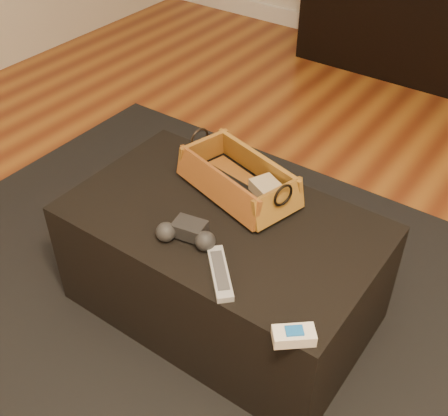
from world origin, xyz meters
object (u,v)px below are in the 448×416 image
Objects in this scene: wicker_basket at (238,180)px; silver_remote at (220,273)px; ottoman at (223,265)px; game_controller at (187,233)px; media_cabinet at (422,28)px; tv_remote at (231,184)px; cream_gadget at (294,335)px.

wicker_basket is 0.39m from silver_remote.
ottoman is at bearing -75.64° from wicker_basket.
game_controller is at bearing 160.05° from silver_remote.
wicker_basket is at bearing 116.98° from silver_remote.
media_cabinet is at bearing 96.99° from silver_remote.
silver_remote is at bearing -55.97° from ottoman.
silver_remote is (0.31, -2.51, 0.16)m from media_cabinet.
ottoman is 0.28m from tv_remote.
cream_gadget is (0.48, -0.41, -0.01)m from tv_remote.
ottoman is 4.54× the size of tv_remote.
game_controller is at bearing -87.06° from wicker_basket.
silver_remote is at bearing -19.95° from game_controller.
cream_gadget is (0.46, -0.42, -0.03)m from wicker_basket.
ottoman is 5.59× the size of silver_remote.
wicker_basket reaches higher than tv_remote.
wicker_basket is (0.13, -2.16, 0.20)m from media_cabinet.
media_cabinet is at bearing 93.37° from game_controller.
media_cabinet is at bearing 102.82° from cream_gadget.
tv_remote is 0.64m from cream_gadget.
tv_remote is at bearing 114.90° from ottoman.
media_cabinet is 2.65m from cream_gadget.
media_cabinet is 2.46m from game_controller.
tv_remote is 1.91× the size of cream_gadget.
tv_remote is at bearing -87.23° from media_cabinet.
wicker_basket reaches higher than cream_gadget.
cream_gadget is at bearing -42.81° from wicker_basket.
silver_remote is (0.16, -0.06, -0.02)m from game_controller.
ottoman is 5.11× the size of game_controller.
silver_remote reaches higher than ottoman.
ottoman is 8.67× the size of cream_gadget.
ottoman is 2.18× the size of wicker_basket.
wicker_basket reaches higher than game_controller.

